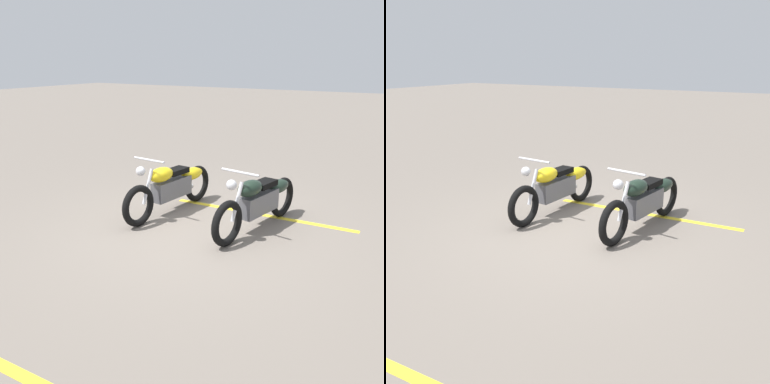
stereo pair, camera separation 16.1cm
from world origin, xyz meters
TOP-DOWN VIEW (x-y plane):
  - ground_plane at (0.00, 0.00)m, footprint 60.00×60.00m
  - motorcycle_bright_foreground at (-0.54, -0.79)m, footprint 2.23×0.62m
  - motorcycle_dark_foreground at (-0.58, 0.79)m, footprint 2.22×0.65m
  - parking_stripe_near at (-1.19, 0.60)m, footprint 0.22×3.20m

SIDE VIEW (x-z plane):
  - ground_plane at x=0.00m, z-range 0.00..0.00m
  - parking_stripe_near at x=-1.19m, z-range 0.00..0.01m
  - motorcycle_bright_foreground at x=-0.54m, z-range -0.06..0.98m
  - motorcycle_dark_foreground at x=-0.58m, z-range -0.06..0.98m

